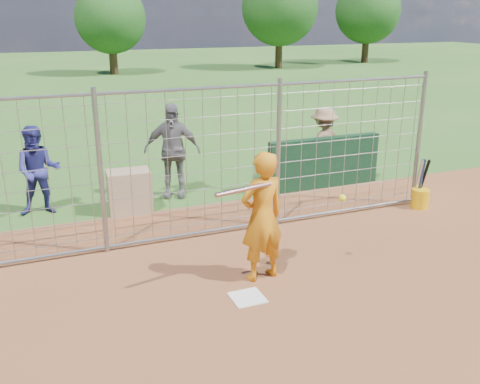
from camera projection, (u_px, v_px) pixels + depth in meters
name	position (u px, v px, depth m)	size (l,w,h in m)	color
ground	(242.00, 291.00, 7.31)	(100.00, 100.00, 0.00)	#2D591E
home_plate	(247.00, 298.00, 7.13)	(0.43, 0.43, 0.02)	silver
dugout_wall	(324.00, 163.00, 11.51)	(2.60, 0.20, 1.10)	#11381E
batter	(262.00, 217.00, 7.39)	(0.68, 0.45, 1.87)	orange
bystander_a	(38.00, 171.00, 9.88)	(0.82, 0.64, 1.69)	navy
bystander_b	(172.00, 151.00, 10.80)	(1.14, 0.47, 1.94)	slate
bystander_c	(324.00, 145.00, 11.87)	(1.07, 0.62, 1.66)	#906C4E
equipment_bin	(129.00, 191.00, 10.15)	(0.80, 0.55, 0.80)	tan
equipment_in_play	(269.00, 191.00, 7.07)	(2.00, 0.25, 0.41)	silver
bucket_with_bats	(420.00, 196.00, 10.37)	(0.34, 0.34, 0.98)	#E9AC0C
backstop_fence	(195.00, 166.00, 8.66)	(9.08, 0.08, 2.60)	gray
tree_line	(112.00, 11.00, 31.93)	(44.66, 6.72, 6.48)	#3F2B19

